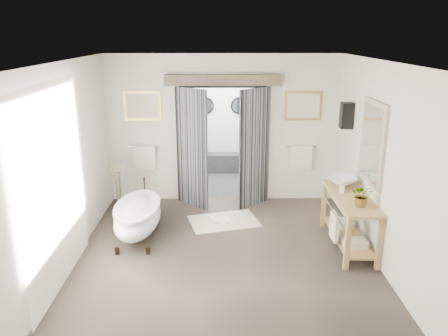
% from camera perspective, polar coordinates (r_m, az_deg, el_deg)
% --- Properties ---
extents(ground_plane, '(5.00, 5.00, 0.00)m').
position_cam_1_polar(ground_plane, '(6.75, 0.05, -11.74)').
color(ground_plane, '#50433A').
extents(room_shell, '(4.52, 5.02, 2.91)m').
position_cam_1_polar(room_shell, '(5.95, -0.27, 3.54)').
color(room_shell, beige).
rests_on(room_shell, ground_plane).
extents(shower_room, '(2.22, 2.01, 2.51)m').
position_cam_1_polar(shower_room, '(10.17, -0.20, 3.84)').
color(shower_room, black).
rests_on(shower_room, ground_plane).
extents(back_wall_dressing, '(3.82, 0.68, 2.52)m').
position_cam_1_polar(back_wall_dressing, '(8.39, -0.12, 5.54)').
color(back_wall_dressing, black).
rests_on(back_wall_dressing, ground_plane).
extents(clawfoot_tub, '(0.73, 1.63, 0.79)m').
position_cam_1_polar(clawfoot_tub, '(7.35, -11.19, -6.15)').
color(clawfoot_tub, black).
rests_on(clawfoot_tub, ground_plane).
extents(vanity, '(0.57, 1.60, 0.85)m').
position_cam_1_polar(vanity, '(7.17, 15.91, -6.13)').
color(vanity, '#A6854F').
rests_on(vanity, ground_plane).
extents(pedestal_mirror, '(0.32, 0.21, 1.07)m').
position_cam_1_polar(pedestal_mirror, '(8.22, -13.56, -3.22)').
color(pedestal_mirror, brown).
rests_on(pedestal_mirror, ground_plane).
extents(rug, '(1.36, 1.08, 0.01)m').
position_cam_1_polar(rug, '(7.95, -0.00, -6.96)').
color(rug, beige).
rests_on(rug, ground_plane).
extents(slippers, '(0.40, 0.26, 0.05)m').
position_cam_1_polar(slippers, '(7.93, -0.52, -6.79)').
color(slippers, silver).
rests_on(slippers, rug).
extents(basin, '(0.59, 0.59, 0.17)m').
position_cam_1_polar(basin, '(7.42, 15.16, -1.71)').
color(basin, white).
rests_on(basin, vanity).
extents(plant, '(0.35, 0.32, 0.33)m').
position_cam_1_polar(plant, '(6.63, 17.61, -3.45)').
color(plant, gray).
rests_on(plant, vanity).
extents(soap_bottle_a, '(0.10, 0.10, 0.18)m').
position_cam_1_polar(soap_bottle_a, '(7.13, 15.14, -2.45)').
color(soap_bottle_a, gray).
rests_on(soap_bottle_a, vanity).
extents(soap_bottle_b, '(0.16, 0.16, 0.16)m').
position_cam_1_polar(soap_bottle_b, '(7.59, 14.72, -1.30)').
color(soap_bottle_b, gray).
rests_on(soap_bottle_b, vanity).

